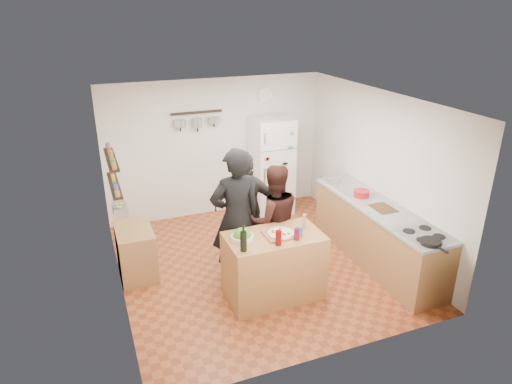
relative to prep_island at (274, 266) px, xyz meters
name	(u,v)px	position (x,y,z in m)	size (l,w,h in m)	color
room_shell	(249,179)	(0.11, 1.20, 0.79)	(4.20, 4.20, 4.20)	brown
prep_island	(274,266)	(0.00, 0.00, 0.00)	(1.25, 0.72, 0.91)	#A06D3A
pizza_board	(281,235)	(0.08, -0.02, 0.47)	(0.42, 0.34, 0.02)	brown
pizza	(281,233)	(0.08, -0.02, 0.48)	(0.34, 0.34, 0.02)	beige
salad_bowl	(242,238)	(-0.42, 0.05, 0.48)	(0.28, 0.28, 0.06)	silver
wine_bottle	(244,241)	(-0.50, -0.22, 0.58)	(0.08, 0.08, 0.25)	black
wine_glass_near	(279,238)	(-0.05, -0.24, 0.55)	(0.08, 0.08, 0.19)	#510807
wine_glass_far	(297,234)	(0.22, -0.20, 0.53)	(0.07, 0.07, 0.16)	#5E0824
pepper_mill	(304,223)	(0.45, 0.05, 0.54)	(0.05, 0.05, 0.17)	#A77546
salt_canister	(300,231)	(0.30, -0.12, 0.52)	(0.08, 0.08, 0.12)	#1C529A
person_left	(236,218)	(-0.34, 0.52, 0.53)	(0.72, 0.47, 1.98)	black
person_center	(273,220)	(0.23, 0.56, 0.38)	(0.81, 0.63, 1.66)	black
person_back	(247,208)	(0.03, 1.09, 0.39)	(0.99, 0.41, 1.68)	#282724
counter_run	(377,235)	(1.81, 0.27, -0.01)	(0.63, 2.63, 0.90)	#9E7042
stove_top	(424,235)	(1.81, -0.68, 0.46)	(0.60, 0.62, 0.02)	white
skillet	(431,242)	(1.71, -0.92, 0.49)	(0.26, 0.26, 0.05)	black
sink	(349,187)	(1.81, 1.12, 0.46)	(0.50, 0.80, 0.03)	silver
cutting_board	(383,209)	(1.81, 0.19, 0.46)	(0.30, 0.40, 0.02)	#8D5E33
red_bowl	(361,193)	(1.76, 0.68, 0.52)	(0.24, 0.24, 0.10)	red
fridge	(271,166)	(1.06, 2.57, 0.45)	(0.70, 0.68, 1.80)	white
wall_clock	(265,95)	(1.06, 2.90, 1.69)	(0.30, 0.30, 0.03)	silver
spice_shelf_lower	(114,185)	(-1.82, 1.02, 1.04)	(0.12, 1.00, 0.03)	black
spice_shelf_upper	(111,159)	(-1.82, 1.02, 1.40)	(0.12, 1.00, 0.03)	black
produce_basket	(120,209)	(-1.79, 1.02, 0.69)	(0.18, 0.35, 0.14)	silver
side_table	(136,252)	(-1.63, 1.22, -0.09)	(0.50, 0.80, 0.73)	#A17143
pot_rack	(197,112)	(-0.24, 2.82, 1.49)	(0.90, 0.04, 0.04)	black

